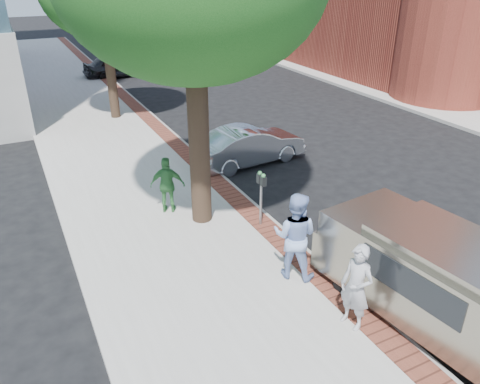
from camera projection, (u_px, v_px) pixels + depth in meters
ground at (256, 253)px, 11.21m from camera, size 120.00×120.00×0.00m
sidewalk at (115, 152)px, 16.98m from camera, size 5.00×60.00×0.15m
brick_strip at (172, 140)px, 17.83m from camera, size 0.60×60.00×0.01m
curb at (181, 141)px, 18.00m from camera, size 0.10×60.00×0.15m
sidewalk_far at (434, 99)px, 23.43m from camera, size 5.00×60.00×0.15m
signal_near at (96, 36)px, 28.18m from camera, size 0.70×0.15×3.80m
signal_far at (263, 25)px, 32.86m from camera, size 0.70×0.15×3.80m
parking_meter at (261, 188)px, 11.69m from camera, size 0.12×0.32×1.47m
person_gray at (356, 287)px, 8.43m from camera, size 0.56×0.71×1.72m
person_officer at (295, 236)px, 9.78m from camera, size 1.20×1.20×1.96m
person_green at (168, 185)px, 12.46m from camera, size 0.99×0.74×1.57m
sedan_silver at (249, 145)px, 15.95m from camera, size 4.04×1.77×1.29m
bg_car at (118, 65)px, 27.99m from camera, size 4.10×1.94×1.35m
van at (443, 280)px, 8.57m from camera, size 2.57×5.34×1.90m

